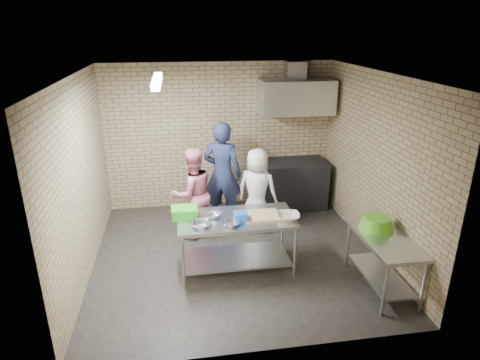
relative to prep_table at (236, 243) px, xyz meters
name	(u,v)px	position (x,y,z in m)	size (l,w,h in m)	color
floor	(236,255)	(0.04, 0.35, -0.41)	(4.20, 4.20, 0.00)	black
ceiling	(235,75)	(0.04, 0.35, 2.29)	(4.20, 4.20, 0.00)	black
back_wall	(220,136)	(0.04, 2.35, 0.94)	(4.20, 0.06, 2.70)	tan
front_wall	(265,241)	(0.04, -1.65, 0.94)	(4.20, 0.06, 2.70)	tan
left_wall	(81,180)	(-2.06, 0.35, 0.94)	(0.06, 4.00, 2.70)	tan
right_wall	(374,165)	(2.14, 0.35, 0.94)	(0.06, 4.00, 2.70)	tan
prep_table	(236,243)	(0.00, 0.00, 0.00)	(1.62, 0.81, 0.81)	#B2B4B9
side_counter	(383,262)	(1.84, -0.75, -0.03)	(0.60, 1.20, 0.75)	silver
stove	(293,184)	(1.39, 2.00, 0.04)	(1.20, 0.70, 0.90)	black
range_hood	(296,97)	(1.39, 2.05, 1.69)	(1.30, 0.60, 0.60)	silver
hood_duct	(295,70)	(1.39, 2.20, 2.14)	(0.35, 0.30, 0.30)	#A5A8AD
wall_shelf	(309,104)	(1.69, 2.24, 1.51)	(0.80, 0.20, 0.04)	#3F2B19
fluorescent_fixture	(157,81)	(-0.96, 0.35, 2.23)	(0.10, 1.25, 0.08)	white
green_crate	(185,212)	(-0.70, 0.12, 0.48)	(0.36, 0.27, 0.14)	green
blue_tub	(241,217)	(0.05, -0.10, 0.46)	(0.18, 0.18, 0.12)	blue
cutting_board	(261,216)	(0.35, -0.02, 0.42)	(0.50, 0.38, 0.03)	tan
mixing_bowl_a	(201,225)	(-0.50, -0.20, 0.44)	(0.25, 0.25, 0.06)	#BBBDC2
mixing_bowl_b	(214,215)	(-0.30, 0.05, 0.44)	(0.19, 0.19, 0.06)	silver
mixing_bowl_c	(231,223)	(-0.10, -0.22, 0.43)	(0.23, 0.23, 0.06)	#ADB0B4
ceramic_bowl	(288,216)	(0.70, -0.15, 0.44)	(0.31, 0.31, 0.08)	beige
green_basin	(376,223)	(1.82, -0.50, 0.43)	(0.46, 0.46, 0.17)	#59C626
bottle_red	(296,99)	(1.44, 2.24, 1.62)	(0.07, 0.07, 0.18)	#B22619
man_navy	(223,174)	(-0.01, 1.52, 0.51)	(0.66, 0.44, 1.82)	#151936
woman_pink	(193,194)	(-0.55, 1.07, 0.35)	(0.74, 0.57, 1.52)	#CA6B82
woman_white	(257,190)	(0.53, 1.17, 0.31)	(0.70, 0.46, 1.43)	white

